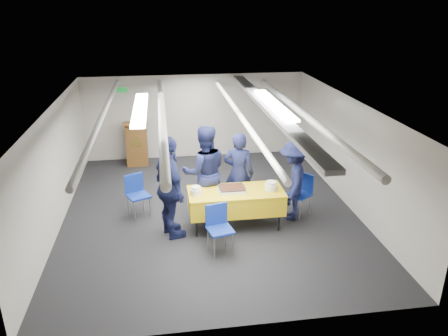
{
  "coord_description": "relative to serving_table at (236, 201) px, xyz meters",
  "views": [
    {
      "loc": [
        -0.9,
        -8.22,
        4.26
      ],
      "look_at": [
        0.27,
        -0.2,
        1.05
      ],
      "focal_mm": 35.0,
      "sensor_mm": 36.0,
      "label": 1
    }
  ],
  "objects": [
    {
      "name": "sheet_cake",
      "position": [
        -0.08,
        0.01,
        0.25
      ],
      "size": [
        0.51,
        0.39,
        0.09
      ],
      "color": "white",
      "rests_on": "serving_table"
    },
    {
      "name": "podium",
      "position": [
        -2.03,
        3.76,
        0.05
      ],
      "size": [
        0.62,
        0.53,
        1.25
      ],
      "color": "brown",
      "rests_on": "ground"
    },
    {
      "name": "room_shell",
      "position": [
        -0.34,
        1.12,
        1.25
      ],
      "size": [
        6.0,
        7.0,
        2.3
      ],
      "color": "beige",
      "rests_on": "ground"
    },
    {
      "name": "sailor_b",
      "position": [
        -0.54,
        0.57,
        0.4
      ],
      "size": [
        0.98,
        0.79,
        1.93
      ],
      "primitive_type": "imported",
      "rotation": [
        0.0,
        0.0,
        3.2
      ],
      "color": "black",
      "rests_on": "ground"
    },
    {
      "name": "ground",
      "position": [
        -0.43,
        0.72,
        -0.56
      ],
      "size": [
        7.0,
        7.0,
        0.0
      ],
      "primitive_type": "plane",
      "color": "black",
      "rests_on": "ground"
    },
    {
      "name": "chair_left",
      "position": [
        -1.93,
        0.82,
        -0.03
      ],
      "size": [
        0.56,
        0.56,
        0.87
      ],
      "color": "gray",
      "rests_on": "ground"
    },
    {
      "name": "chair_right",
      "position": [
        1.44,
        0.38,
        -0.03
      ],
      "size": [
        0.59,
        0.59,
        0.87
      ],
      "color": "gray",
      "rests_on": "ground"
    },
    {
      "name": "plate_stack_left",
      "position": [
        -0.77,
        -0.05,
        0.29
      ],
      "size": [
        0.21,
        0.21,
        0.16
      ],
      "color": "white",
      "rests_on": "serving_table"
    },
    {
      "name": "sailor_c",
      "position": [
        -1.26,
        -0.17,
        0.42
      ],
      "size": [
        0.83,
        1.25,
        1.97
      ],
      "primitive_type": "imported",
      "rotation": [
        0.0,
        0.0,
        1.91
      ],
      "color": "black",
      "rests_on": "ground"
    },
    {
      "name": "sailor_a",
      "position": [
        0.17,
        0.66,
        0.31
      ],
      "size": [
        0.73,
        0.6,
        1.73
      ],
      "primitive_type": "imported",
      "rotation": [
        0.0,
        0.0,
        2.8
      ],
      "color": "black",
      "rests_on": "ground"
    },
    {
      "name": "sailor_d",
      "position": [
        1.19,
        0.21,
        0.26
      ],
      "size": [
        0.94,
        1.21,
        1.64
      ],
      "primitive_type": "imported",
      "rotation": [
        0.0,
        0.0,
        -1.93
      ],
      "color": "black",
      "rests_on": "ground"
    },
    {
      "name": "serving_table",
      "position": [
        0.0,
        0.0,
        0.0
      ],
      "size": [
        1.84,
        0.81,
        0.77
      ],
      "color": "black",
      "rests_on": "ground"
    },
    {
      "name": "chair_near",
      "position": [
        -0.45,
        -0.8,
        -0.03
      ],
      "size": [
        0.5,
        0.5,
        0.87
      ],
      "color": "gray",
      "rests_on": "ground"
    },
    {
      "name": "plate_stack_right",
      "position": [
        0.68,
        -0.05,
        0.29
      ],
      "size": [
        0.24,
        0.24,
        0.17
      ],
      "color": "white",
      "rests_on": "serving_table"
    }
  ]
}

